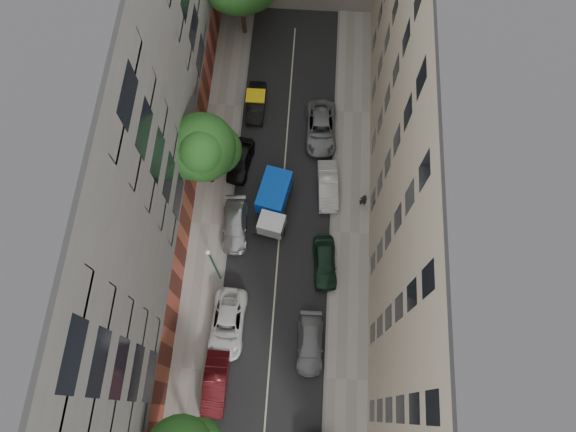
# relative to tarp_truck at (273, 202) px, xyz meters

# --- Properties ---
(ground) EXTENTS (120.00, 120.00, 0.00)m
(ground) POSITION_rel_tarp_truck_xyz_m (0.60, -1.68, -1.31)
(ground) COLOR #4C4C49
(ground) RESTS_ON ground
(road_surface) EXTENTS (8.00, 44.00, 0.02)m
(road_surface) POSITION_rel_tarp_truck_xyz_m (0.60, -1.68, -1.30)
(road_surface) COLOR black
(road_surface) RESTS_ON ground
(sidewalk_left) EXTENTS (3.00, 44.00, 0.15)m
(sidewalk_left) POSITION_rel_tarp_truck_xyz_m (-4.90, -1.68, -1.23)
(sidewalk_left) COLOR gray
(sidewalk_left) RESTS_ON ground
(sidewalk_right) EXTENTS (3.00, 44.00, 0.15)m
(sidewalk_right) POSITION_rel_tarp_truck_xyz_m (6.10, -1.68, -1.23)
(sidewalk_right) COLOR gray
(sidewalk_right) RESTS_ON ground
(building_left) EXTENTS (8.00, 44.00, 20.00)m
(building_left) POSITION_rel_tarp_truck_xyz_m (-10.40, -1.68, 8.69)
(building_left) COLOR #4F4C4A
(building_left) RESTS_ON ground
(building_right) EXTENTS (8.00, 44.00, 20.00)m
(building_right) POSITION_rel_tarp_truck_xyz_m (11.60, -1.68, 8.69)
(building_right) COLOR #B9AC90
(building_right) RESTS_ON ground
(tarp_truck) EXTENTS (3.01, 5.49, 2.38)m
(tarp_truck) POSITION_rel_tarp_truck_xyz_m (0.00, 0.00, 0.00)
(tarp_truck) COLOR black
(tarp_truck) RESTS_ON ground
(car_left_1) EXTENTS (1.61, 4.51, 1.48)m
(car_left_1) POSITION_rel_tarp_truck_xyz_m (-3.00, -13.62, -0.57)
(car_left_1) COLOR #490E12
(car_left_1) RESTS_ON ground
(car_left_2) EXTENTS (2.55, 5.32, 1.46)m
(car_left_2) POSITION_rel_tarp_truck_xyz_m (-2.63, -9.48, -0.58)
(car_left_2) COLOR silver
(car_left_2) RESTS_ON ground
(car_left_3) EXTENTS (2.13, 4.71, 1.34)m
(car_left_3) POSITION_rel_tarp_truck_xyz_m (-2.87, -1.88, -0.64)
(car_left_3) COLOR #B8B9BD
(car_left_3) RESTS_ON ground
(car_left_4) EXTENTS (2.27, 4.34, 1.41)m
(car_left_4) POSITION_rel_tarp_truck_xyz_m (-3.00, 3.72, -0.60)
(car_left_4) COLOR black
(car_left_4) RESTS_ON ground
(car_left_5) EXTENTS (1.45, 4.12, 1.35)m
(car_left_5) POSITION_rel_tarp_truck_xyz_m (-2.20, 9.32, -0.63)
(car_left_5) COLOR black
(car_left_5) RESTS_ON ground
(car_right_1) EXTENTS (1.93, 4.55, 1.31)m
(car_right_1) POSITION_rel_tarp_truck_xyz_m (3.40, -10.48, -0.66)
(car_right_1) COLOR slate
(car_right_1) RESTS_ON ground
(car_right_2) EXTENTS (2.09, 4.42, 1.46)m
(car_right_2) POSITION_rel_tarp_truck_xyz_m (4.20, -4.44, -0.58)
(car_right_2) COLOR black
(car_right_2) RESTS_ON ground
(car_right_3) EXTENTS (1.88, 4.50, 1.45)m
(car_right_3) POSITION_rel_tarp_truck_xyz_m (4.20, 1.92, -0.59)
(car_right_3) COLOR silver
(car_right_3) RESTS_ON ground
(car_right_4) EXTENTS (2.69, 5.47, 1.49)m
(car_right_4) POSITION_rel_tarp_truck_xyz_m (3.40, 7.18, -0.56)
(car_right_4) COLOR slate
(car_right_4) RESTS_ON ground
(tree_mid) EXTENTS (5.26, 4.98, 8.14)m
(tree_mid) POSITION_rel_tarp_truck_xyz_m (-5.08, 1.96, 4.21)
(tree_mid) COLOR #382619
(tree_mid) RESTS_ON sidewalk_left
(lamp_post) EXTENTS (0.36, 0.36, 6.74)m
(lamp_post) POSITION_rel_tarp_truck_xyz_m (-3.60, -5.98, 2.96)
(lamp_post) COLOR #185434
(lamp_post) RESTS_ON sidewalk_left
(pedestrian) EXTENTS (0.65, 0.45, 1.68)m
(pedestrian) POSITION_rel_tarp_truck_xyz_m (7.00, 0.77, -0.32)
(pedestrian) COLOR black
(pedestrian) RESTS_ON sidewalk_right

